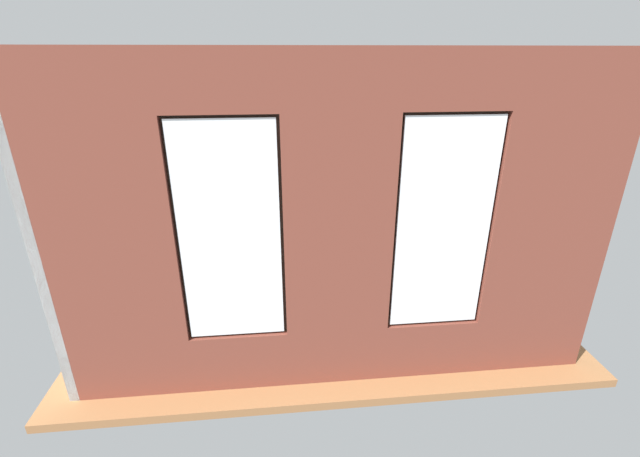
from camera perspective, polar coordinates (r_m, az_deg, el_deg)
ground_plane at (r=7.26m, az=-0.66°, el=-5.93°), size 6.27×5.91×0.10m
brick_wall_with_windows at (r=4.20m, az=2.47°, el=-1.44°), size 5.67×0.30×3.45m
white_wall_right at (r=6.76m, az=-24.94°, el=6.00°), size 0.10×4.91×3.45m
couch_by_window at (r=5.40m, az=-4.14°, el=-12.26°), size 2.02×0.87×0.80m
couch_left at (r=6.92m, az=17.92°, el=-5.07°), size 0.91×2.04×0.80m
coffee_table at (r=6.96m, az=0.60°, el=-3.40°), size 1.55×0.79×0.41m
cup_ceramic at (r=6.78m, az=-3.20°, el=-3.26°), size 0.09×0.09×0.10m
table_plant_small at (r=6.97m, az=-1.07°, el=-2.04°), size 0.12×0.12×0.19m
remote_silver at (r=6.93m, az=0.60°, el=-2.97°), size 0.15×0.16×0.02m
remote_gray at (r=6.84m, az=1.69°, el=-3.35°), size 0.17×0.13×0.02m
remote_black at (r=7.11m, az=3.90°, el=-2.34°), size 0.17×0.14×0.02m
media_console at (r=6.96m, az=-21.26°, el=-6.03°), size 0.93×0.42×0.52m
tv_flatscreen at (r=6.70m, az=-22.02°, el=-1.10°), size 1.18×0.20×0.78m
potted_plant_corner_near_left at (r=9.22m, az=12.43°, el=4.38°), size 0.88×0.77×1.40m
potted_plant_by_left_couch at (r=8.01m, az=11.33°, el=-0.30°), size 0.37×0.37×0.56m
potted_plant_between_couches at (r=5.52m, az=11.27°, el=-8.69°), size 0.52×0.52×0.92m
potted_plant_beside_window_right at (r=5.39m, az=-21.75°, el=-10.81°), size 0.68×0.68×0.88m
potted_plant_mid_room_small at (r=8.02m, az=3.11°, el=-0.55°), size 0.29×0.29×0.43m
potted_plant_near_tv at (r=5.79m, az=-19.01°, el=-5.47°), size 0.90×0.92×1.36m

